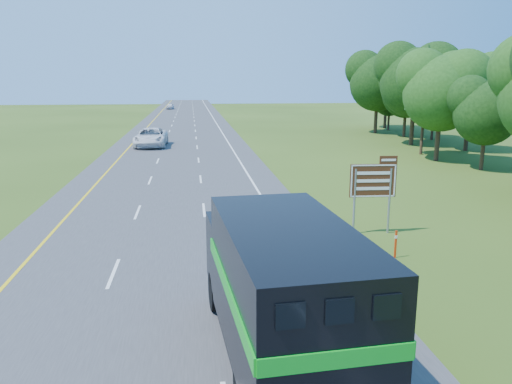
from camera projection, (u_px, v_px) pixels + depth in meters
road at (181, 144)px, 56.82m from camera, size 15.00×260.00×0.04m
lane_markings at (181, 144)px, 56.81m from camera, size 11.15×260.00×0.01m
tree_wall_right at (505, 95)px, 39.42m from camera, size 16.00×100.00×12.00m
horse_truck at (280, 290)px, 12.20m from camera, size 3.36×9.08×3.95m
white_suv at (151, 137)px, 54.67m from camera, size 3.52×7.28×2.00m
far_car at (170, 106)px, 124.69m from camera, size 1.98×4.26×1.41m
exit_sign at (374, 184)px, 23.35m from camera, size 2.21×0.21×3.74m
delineator at (396, 243)px, 20.47m from camera, size 0.10×0.05×1.17m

